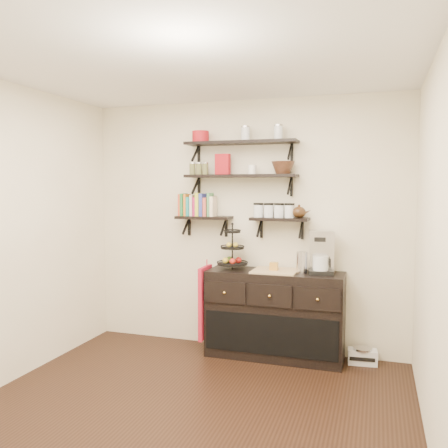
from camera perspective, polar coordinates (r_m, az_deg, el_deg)
floor at (r=3.93m, az=-5.09°, el=-22.26°), size 3.50×3.50×0.00m
ceiling at (r=3.63m, az=-5.40°, el=19.32°), size 3.50×3.50×0.02m
back_wall at (r=5.18m, az=2.42°, el=-0.15°), size 3.50×0.02×2.70m
right_wall at (r=3.27m, az=24.23°, el=-3.25°), size 0.02×3.50×2.70m
shelf_top at (r=5.06m, az=2.05°, el=9.73°), size 1.20×0.27×0.23m
shelf_mid at (r=5.04m, az=2.04°, el=5.76°), size 1.20×0.27×0.23m
shelf_low_left at (r=5.20m, az=-2.39°, el=0.72°), size 0.60×0.25×0.23m
shelf_low_right at (r=4.97m, az=6.73°, el=0.52°), size 0.60×0.25×0.23m
cookbooks at (r=5.21m, az=-3.09°, el=2.24°), size 0.40×0.15×0.26m
glass_canisters at (r=4.97m, az=6.00°, el=1.53°), size 0.43×0.10×0.13m
sideboard at (r=5.02m, az=6.12°, el=-10.75°), size 1.40×0.50×0.92m
fruit_stand at (r=5.01m, az=1.05°, el=-3.62°), size 0.32×0.32×0.47m
candle at (r=4.91m, az=6.03°, el=-5.06°), size 0.08×0.08×0.08m
coffee_maker at (r=4.84m, az=11.63°, el=-3.43°), size 0.27×0.27×0.44m
thermal_carafe at (r=4.83m, az=9.34°, el=-4.60°), size 0.11×0.11×0.22m
apron at (r=5.10m, az=-2.27°, el=-9.38°), size 0.04×0.33×0.77m
radio at (r=5.10m, az=16.32°, el=-14.99°), size 0.29×0.20×0.17m
recipe_box at (r=5.10m, az=-0.15°, el=7.19°), size 0.17×0.08×0.22m
walnut_bowl at (r=4.94m, az=7.12°, el=6.73°), size 0.24×0.24×0.13m
ramekins at (r=5.01m, az=3.41°, el=6.53°), size 0.09×0.09×0.10m
teapot at (r=4.92m, az=9.02°, el=1.53°), size 0.20×0.17×0.14m
red_pot at (r=5.21m, az=-2.84°, el=10.44°), size 0.18×0.18×0.12m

